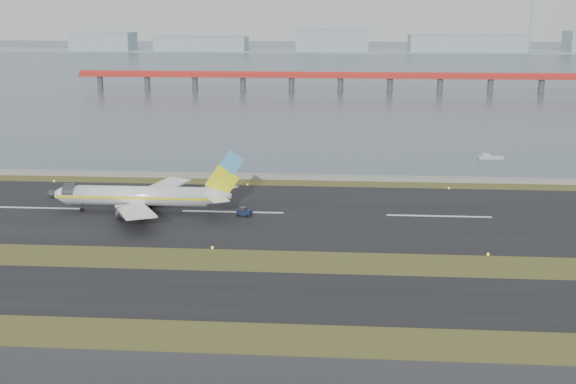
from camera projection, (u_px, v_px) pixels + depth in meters
name	position (u px, v px, depth m)	size (l,w,h in m)	color
ground	(204.00, 264.00, 112.35)	(1000.00, 1000.00, 0.00)	#3C491A
taxiway_strip	(188.00, 293.00, 100.74)	(1000.00, 18.00, 0.10)	black
runway_strip	(233.00, 212.00, 141.36)	(1000.00, 45.00, 0.10)	black
seawall	(252.00, 176.00, 170.26)	(1000.00, 2.50, 1.00)	gray
bay_water	(316.00, 62.00, 557.25)	(1400.00, 800.00, 1.30)	#475865
red_pier	(341.00, 77.00, 350.91)	(260.00, 5.00, 10.20)	red
far_shoreline	(336.00, 45.00, 709.52)	(1400.00, 80.00, 60.50)	#98AAB4
airliner	(144.00, 196.00, 139.94)	(38.52, 32.89, 12.80)	white
pushback_tug	(244.00, 212.00, 138.52)	(3.09, 2.32, 1.76)	#151D3A
workboat_near	(490.00, 157.00, 192.27)	(6.78, 2.70, 1.61)	#B8B8BC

